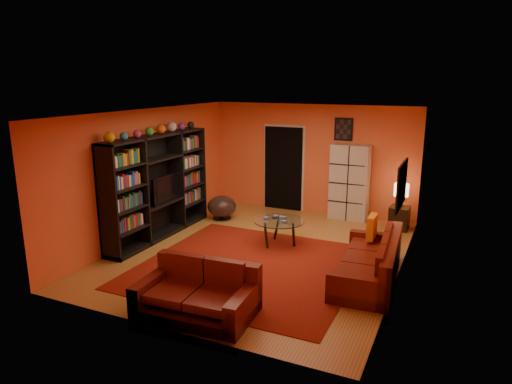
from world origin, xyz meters
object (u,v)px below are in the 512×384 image
at_px(side_table, 399,218).
at_px(table_lamp, 401,191).
at_px(bowl_chair, 222,207).
at_px(loveseat, 199,293).
at_px(tv, 163,188).
at_px(storage_cabinet, 349,182).
at_px(entertainment_unit, 158,186).
at_px(sofa, 373,263).
at_px(coffee_table, 279,223).

bearing_deg(side_table, table_lamp, -90.00).
bearing_deg(bowl_chair, table_lamp, 13.55).
xyz_separation_m(loveseat, table_lamp, (2.04, 4.89, 0.58)).
bearing_deg(tv, storage_cabinet, -49.95).
xyz_separation_m(loveseat, side_table, (2.04, 4.89, -0.03)).
xyz_separation_m(entertainment_unit, table_lamp, (4.45, 2.48, -0.19)).
relative_size(entertainment_unit, table_lamp, 5.91).
distance_m(sofa, table_lamp, 2.88).
distance_m(storage_cabinet, bowl_chair, 2.99).
relative_size(tv, bowl_chair, 1.45).
bearing_deg(loveseat, bowl_chair, 21.07).
distance_m(coffee_table, storage_cabinet, 2.48).
distance_m(tv, table_lamp, 5.00).
relative_size(tv, coffee_table, 0.97).
distance_m(tv, loveseat, 3.52).
xyz_separation_m(tv, side_table, (4.40, 2.38, -0.75)).
distance_m(sofa, side_table, 2.82).
distance_m(entertainment_unit, coffee_table, 2.56).
height_order(storage_cabinet, side_table, storage_cabinet).
relative_size(coffee_table, bowl_chair, 1.49).
bearing_deg(storage_cabinet, side_table, -13.56).
height_order(sofa, coffee_table, sofa).
xyz_separation_m(storage_cabinet, bowl_chair, (-2.66, -1.25, -0.57)).
bearing_deg(tv, table_lamp, -61.59).
distance_m(entertainment_unit, side_table, 5.16).
height_order(coffee_table, bowl_chair, bowl_chair).
bearing_deg(sofa, coffee_table, 153.18).
bearing_deg(entertainment_unit, loveseat, -45.07).
height_order(entertainment_unit, loveseat, entertainment_unit).
distance_m(sofa, bowl_chair, 4.26).
bearing_deg(entertainment_unit, sofa, -4.46).
height_order(bowl_chair, table_lamp, table_lamp).
distance_m(tv, side_table, 5.06).
bearing_deg(tv, side_table, -61.59).
xyz_separation_m(tv, bowl_chair, (0.55, 1.45, -0.71)).
xyz_separation_m(sofa, loveseat, (-2.00, -2.07, -0.00)).
distance_m(entertainment_unit, loveseat, 3.50).
bearing_deg(sofa, tv, 170.59).
relative_size(tv, storage_cabinet, 0.56).
xyz_separation_m(sofa, coffee_table, (-1.97, 0.85, 0.17)).
relative_size(entertainment_unit, coffee_table, 3.02).
height_order(coffee_table, table_lamp, table_lamp).
bearing_deg(entertainment_unit, coffee_table, 11.61).
bearing_deg(coffee_table, tv, -170.46).
relative_size(sofa, loveseat, 1.37).
bearing_deg(side_table, entertainment_unit, -150.87).
xyz_separation_m(entertainment_unit, bowl_chair, (0.60, 1.55, -0.76)).
bearing_deg(storage_cabinet, loveseat, -97.77).
relative_size(sofa, coffee_table, 2.27).
bearing_deg(loveseat, storage_cabinet, -12.73).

